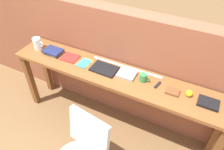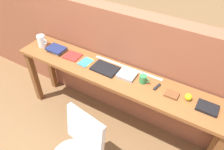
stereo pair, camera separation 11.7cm
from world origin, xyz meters
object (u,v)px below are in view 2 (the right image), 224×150
Objects in this scene: mug at (143,79)px; book_repair_rightmost at (207,108)px; sports_ball_small at (188,97)px; book_stack_leftmost at (56,49)px; magazine_cycling at (72,56)px; pamphlet_pile_colourful at (87,62)px; chair_white_moulded at (78,149)px; leather_journal_brown at (172,95)px; multitool_folded at (157,87)px; book_open_centre at (105,68)px; pitcher_white at (42,41)px.

book_repair_rightmost is (0.66, -0.03, -0.03)m from mug.
book_stack_leftmost is at bearing -179.33° from sports_ball_small.
pamphlet_pile_colourful is (0.21, -0.01, -0.00)m from magazine_cycling.
book_stack_leftmost reaches higher than magazine_cycling.
pamphlet_pile_colourful is at bearing 179.97° from book_repair_rightmost.
mug is at bearing -1.33° from magazine_cycling.
leather_journal_brown is at bearing 52.75° from chair_white_moulded.
book_stack_leftmost is at bearing -178.95° from mug.
magazine_cycling is 2.87× the size of sports_ball_small.
multitool_folded is (1.33, 0.02, -0.02)m from book_stack_leftmost.
multitool_folded is 0.85× the size of leather_journal_brown.
book_repair_rightmost reaches higher than magazine_cycling.
leather_journal_brown reaches higher than magazine_cycling.
chair_white_moulded is at bearing -75.77° from book_open_centre.
book_repair_rightmost is at bearing 40.07° from chair_white_moulded.
pamphlet_pile_colourful is 1.46× the size of leather_journal_brown.
mug reaches higher than pamphlet_pile_colourful.
book_repair_rightmost reaches higher than book_open_centre.
chair_white_moulded is 3.03× the size of book_open_centre.
sports_ball_small is at bearing 0.67° from book_stack_leftmost.
mug reaches higher than book_open_centre.
sports_ball_small is (1.39, 0.01, 0.03)m from magazine_cycling.
book_stack_leftmost is (0.22, 0.01, -0.05)m from pitcher_white.
book_open_centre is at bearing 178.62° from leather_journal_brown.
book_repair_rightmost is (1.83, -0.01, -0.01)m from book_stack_leftmost.
pitcher_white reaches higher than magazine_cycling.
book_stack_leftmost is at bearing -178.93° from multitool_folded.
multitool_folded is at bearing 1.18° from pitcher_white.
pitcher_white is 0.23m from book_stack_leftmost.
book_stack_leftmost reaches higher than pamphlet_pile_colourful.
book_stack_leftmost is at bearing 179.48° from magazine_cycling.
pamphlet_pile_colourful is 0.99× the size of book_repair_rightmost.
book_open_centre is at bearing -0.00° from pamphlet_pile_colourful.
book_stack_leftmost is 0.25m from magazine_cycling.
book_stack_leftmost is 0.72m from book_open_centre.
leather_journal_brown is at bearing -0.58° from pamphlet_pile_colourful.
book_open_centre is 0.46m from mug.
leather_journal_brown is (0.32, -0.03, -0.03)m from mug.
pamphlet_pile_colourful is 0.71m from mug.
leather_journal_brown is at bearing -0.03° from pitcher_white.
mug is (1.17, 0.02, 0.02)m from book_stack_leftmost.
leather_journal_brown is (0.59, 0.78, 0.37)m from chair_white_moulded.
leather_journal_brown is at bearing 0.64° from book_open_centre.
multitool_folded is at bearing 1.49° from pamphlet_pile_colourful.
sports_ball_small reaches higher than book_open_centre.
magazine_cycling is at bearing 1.69° from book_stack_leftmost.
chair_white_moulded is 1.27m from book_repair_rightmost.
multitool_folded is (1.08, 0.02, 0.00)m from magazine_cycling.
book_open_centre is 2.67× the size of mug.
book_open_centre is at bearing 102.83° from chair_white_moulded.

